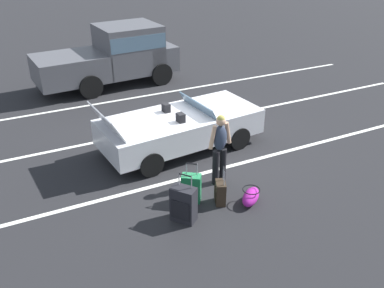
# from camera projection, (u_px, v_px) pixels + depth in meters

# --- Properties ---
(ground_plane) EXTENTS (80.00, 80.00, 0.00)m
(ground_plane) POSITION_uv_depth(u_px,v_px,m) (181.00, 148.00, 10.84)
(ground_plane) COLOR black
(lot_line_near) EXTENTS (18.00, 0.12, 0.01)m
(lot_line_near) POSITION_uv_depth(u_px,v_px,m) (206.00, 173.00, 9.72)
(lot_line_near) COLOR silver
(lot_line_near) RESTS_ON ground_plane
(lot_line_mid) EXTENTS (18.00, 0.12, 0.01)m
(lot_line_mid) POSITION_uv_depth(u_px,v_px,m) (162.00, 129.00, 11.87)
(lot_line_mid) COLOR silver
(lot_line_mid) RESTS_ON ground_plane
(lot_line_far) EXTENTS (18.00, 0.12, 0.01)m
(lot_line_far) POSITION_uv_depth(u_px,v_px,m) (131.00, 98.00, 14.02)
(lot_line_far) COLOR silver
(lot_line_far) RESTS_ON ground_plane
(convertible_car) EXTENTS (4.34, 2.14, 1.51)m
(convertible_car) POSITION_uv_depth(u_px,v_px,m) (187.00, 126.00, 10.66)
(convertible_car) COLOR silver
(convertible_car) RESTS_ON ground_plane
(suitcase_large_black) EXTENTS (0.52, 0.55, 1.00)m
(suitcase_large_black) POSITION_uv_depth(u_px,v_px,m) (184.00, 204.00, 7.98)
(suitcase_large_black) COLOR black
(suitcase_large_black) RESTS_ON ground_plane
(suitcase_medium_bright) EXTENTS (0.47, 0.43, 0.88)m
(suitcase_medium_bright) POSITION_uv_depth(u_px,v_px,m) (191.00, 188.00, 8.58)
(suitcase_medium_bright) COLOR #19723F
(suitcase_medium_bright) RESTS_ON ground_plane
(suitcase_small_carryon) EXTENTS (0.32, 0.39, 0.84)m
(suitcase_small_carryon) POSITION_uv_depth(u_px,v_px,m) (220.00, 193.00, 8.54)
(suitcase_small_carryon) COLOR #2D2319
(suitcase_small_carryon) RESTS_ON ground_plane
(duffel_bag) EXTENTS (0.69, 0.63, 0.34)m
(duffel_bag) POSITION_uv_depth(u_px,v_px,m) (251.00, 196.00, 8.58)
(duffel_bag) COLOR #991E8C
(duffel_bag) RESTS_ON ground_plane
(traveler_person) EXTENTS (0.61, 0.26, 1.65)m
(traveler_person) POSITION_uv_depth(u_px,v_px,m) (220.00, 146.00, 8.94)
(traveler_person) COLOR black
(traveler_person) RESTS_ON ground_plane
(parked_pickup_truck_near) EXTENTS (5.13, 2.35, 2.10)m
(parked_pickup_truck_near) POSITION_uv_depth(u_px,v_px,m) (117.00, 54.00, 14.87)
(parked_pickup_truck_near) COLOR #4C4C51
(parked_pickup_truck_near) RESTS_ON ground_plane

